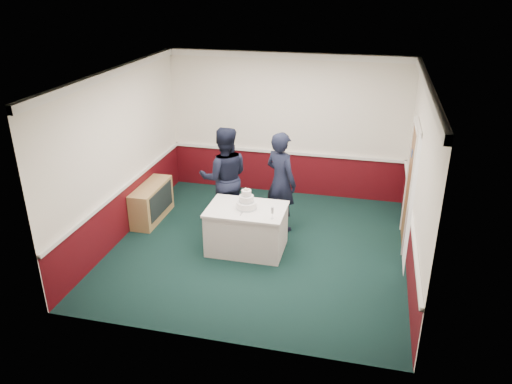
% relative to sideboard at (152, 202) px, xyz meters
% --- Properties ---
extents(ground, '(5.00, 5.00, 0.00)m').
position_rel_sideboard_xyz_m(ground, '(2.28, -0.60, -0.35)').
color(ground, black).
rests_on(ground, ground).
extents(room_shell, '(5.00, 5.00, 3.00)m').
position_rel_sideboard_xyz_m(room_shell, '(2.36, 0.01, 1.62)').
color(room_shell, white).
rests_on(room_shell, ground).
extents(sideboard, '(0.41, 1.20, 0.70)m').
position_rel_sideboard_xyz_m(sideboard, '(0.00, 0.00, 0.00)').
color(sideboard, '#A27D4F').
rests_on(sideboard, ground).
extents(cake_table, '(1.32, 0.92, 0.79)m').
position_rel_sideboard_xyz_m(cake_table, '(2.08, -0.71, 0.05)').
color(cake_table, white).
rests_on(cake_table, ground).
extents(wedding_cake, '(0.35, 0.35, 0.36)m').
position_rel_sideboard_xyz_m(wedding_cake, '(2.08, -0.71, 0.55)').
color(wedding_cake, white).
rests_on(wedding_cake, cake_table).
extents(cake_knife, '(0.02, 0.22, 0.00)m').
position_rel_sideboard_xyz_m(cake_knife, '(2.05, -0.91, 0.44)').
color(cake_knife, silver).
rests_on(cake_knife, cake_table).
extents(champagne_flute, '(0.05, 0.05, 0.21)m').
position_rel_sideboard_xyz_m(champagne_flute, '(2.58, -0.99, 0.58)').
color(champagne_flute, silver).
rests_on(champagne_flute, cake_table).
extents(person_man, '(1.12, 0.99, 1.92)m').
position_rel_sideboard_xyz_m(person_man, '(1.45, 0.11, 0.61)').
color(person_man, black).
rests_on(person_man, ground).
extents(person_woman, '(0.82, 0.75, 1.88)m').
position_rel_sideboard_xyz_m(person_woman, '(2.49, 0.21, 0.59)').
color(person_woman, black).
rests_on(person_woman, ground).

